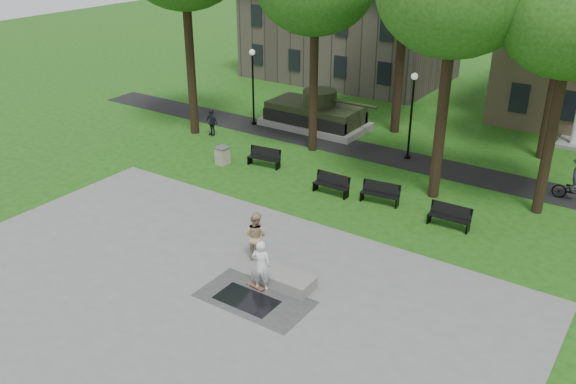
% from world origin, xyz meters
% --- Properties ---
extents(ground, '(120.00, 120.00, 0.00)m').
position_xyz_m(ground, '(0.00, 0.00, 0.00)').
color(ground, '#1C4B11').
rests_on(ground, ground).
extents(plaza, '(22.00, 16.00, 0.02)m').
position_xyz_m(plaza, '(0.00, -5.00, 0.01)').
color(plaza, gray).
rests_on(plaza, ground).
extents(footpath, '(44.00, 2.60, 0.01)m').
position_xyz_m(footpath, '(0.00, 12.00, 0.01)').
color(footpath, black).
rests_on(footpath, ground).
extents(building_left, '(15.00, 10.00, 7.20)m').
position_xyz_m(building_left, '(-11.00, 26.50, 3.60)').
color(building_left, '#4C443D').
rests_on(building_left, ground).
extents(tree_3, '(6.00, 6.00, 11.19)m').
position_xyz_m(tree_3, '(8.00, 9.50, 8.60)').
color(tree_3, black).
rests_on(tree_3, ground).
extents(lamp_left, '(0.36, 0.36, 4.73)m').
position_xyz_m(lamp_left, '(-10.00, 12.30, 2.79)').
color(lamp_left, black).
rests_on(lamp_left, ground).
extents(lamp_mid, '(0.36, 0.36, 4.73)m').
position_xyz_m(lamp_mid, '(0.50, 12.30, 2.79)').
color(lamp_mid, black).
rests_on(lamp_mid, ground).
extents(tank_monument, '(7.45, 3.40, 2.40)m').
position_xyz_m(tank_monument, '(-6.46, 14.00, 0.86)').
color(tank_monument, gray).
rests_on(tank_monument, ground).
extents(puddle, '(2.20, 1.20, 0.00)m').
position_xyz_m(puddle, '(1.38, -3.24, 0.02)').
color(puddle, black).
rests_on(puddle, plaza).
extents(concrete_block, '(2.22, 1.04, 0.45)m').
position_xyz_m(concrete_block, '(1.94, -1.75, 0.24)').
color(concrete_block, gray).
rests_on(concrete_block, plaza).
extents(skateboard, '(0.80, 0.29, 0.07)m').
position_xyz_m(skateboard, '(1.17, -2.45, 0.06)').
color(skateboard, brown).
rests_on(skateboard, plaza).
extents(skateboarder, '(0.81, 0.65, 1.94)m').
position_xyz_m(skateboarder, '(1.40, -2.38, 0.99)').
color(skateboarder, white).
rests_on(skateboarder, plaza).
extents(friend_watching, '(1.00, 0.79, 1.99)m').
position_xyz_m(friend_watching, '(-0.01, -0.83, 1.01)').
color(friend_watching, tan).
rests_on(friend_watching, plaza).
extents(pedestrian_walker, '(0.99, 0.53, 1.61)m').
position_xyz_m(pedestrian_walker, '(-10.85, 9.24, 0.80)').
color(pedestrian_walker, black).
rests_on(pedestrian_walker, ground).
extents(cyclist, '(1.99, 1.13, 2.19)m').
position_xyz_m(cyclist, '(9.11, 11.65, 0.89)').
color(cyclist, black).
rests_on(cyclist, ground).
extents(park_bench_0, '(1.84, 0.74, 1.00)m').
position_xyz_m(park_bench_0, '(-5.33, 7.06, 0.52)').
color(park_bench_0, black).
rests_on(park_bench_0, ground).
extents(park_bench_1, '(1.80, 0.54, 1.00)m').
position_xyz_m(park_bench_1, '(-0.63, 6.02, 0.52)').
color(park_bench_1, black).
rests_on(park_bench_1, ground).
extents(park_bench_2, '(1.84, 0.75, 1.00)m').
position_xyz_m(park_bench_2, '(1.75, 6.41, 0.52)').
color(park_bench_2, black).
rests_on(park_bench_2, ground).
extents(park_bench_3, '(1.81, 0.56, 1.00)m').
position_xyz_m(park_bench_3, '(5.23, 5.94, 0.52)').
color(park_bench_3, black).
rests_on(park_bench_3, ground).
extents(trash_bin, '(0.73, 0.73, 0.96)m').
position_xyz_m(trash_bin, '(-7.36, 6.02, 0.49)').
color(trash_bin, '#ABA18D').
rests_on(trash_bin, ground).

